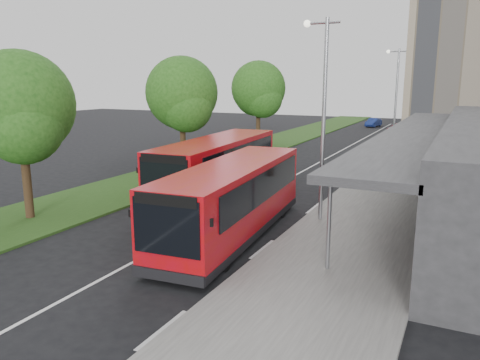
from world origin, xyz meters
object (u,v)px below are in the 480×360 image
(lamp_post_near, at_px, (322,108))
(car_far, at_px, (374,122))
(tree_far, at_px, (259,92))
(bollard, at_px, (391,155))
(car_near, at_px, (398,128))
(tree_near, at_px, (21,112))
(lamp_post_far, at_px, (395,95))
(bus_second, at_px, (217,168))
(tree_mid, at_px, (182,98))
(bus_main, at_px, (233,200))
(litter_bin, at_px, (380,175))

(lamp_post_near, relative_size, car_far, 2.40)
(tree_far, xyz_separation_m, bollard, (11.71, -3.39, -4.19))
(car_near, bearing_deg, car_far, 141.26)
(tree_near, bearing_deg, car_near, 77.34)
(lamp_post_far, height_order, bollard, lamp_post_far)
(lamp_post_far, xyz_separation_m, bus_second, (-5.86, -18.01, -3.21))
(bollard, bearing_deg, tree_far, 163.87)
(lamp_post_near, xyz_separation_m, car_near, (-1.77, 36.74, -4.13))
(car_near, bearing_deg, tree_mid, -87.82)
(bus_main, distance_m, car_near, 39.96)
(lamp_post_near, distance_m, car_near, 37.01)
(lamp_post_near, height_order, car_far, lamp_post_near)
(lamp_post_near, xyz_separation_m, lamp_post_far, (0.00, 20.00, 0.00))
(tree_near, relative_size, lamp_post_far, 0.88)
(car_near, bearing_deg, bollard, -63.96)
(tree_mid, bearing_deg, tree_near, -90.00)
(tree_near, height_order, bollard, tree_near)
(lamp_post_far, xyz_separation_m, car_near, (-1.77, 16.74, -4.13))
(car_far, bearing_deg, tree_near, -87.74)
(bus_main, distance_m, litter_bin, 11.77)
(lamp_post_far, height_order, litter_bin, lamp_post_far)
(litter_bin, bearing_deg, bus_second, -139.50)
(lamp_post_far, distance_m, bollard, 5.99)
(bus_second, distance_m, car_near, 35.00)
(car_far, bearing_deg, tree_far, -94.26)
(tree_mid, relative_size, car_near, 2.14)
(tree_mid, bearing_deg, litter_bin, 4.35)
(litter_bin, bearing_deg, tree_mid, -175.65)
(tree_near, distance_m, tree_far, 24.00)
(tree_far, xyz_separation_m, bus_main, (8.76, -22.26, -3.40))
(tree_far, bearing_deg, tree_mid, -90.00)
(bus_main, bearing_deg, bollard, 76.51)
(car_far, bearing_deg, bollard, -68.41)
(tree_mid, relative_size, lamp_post_far, 0.91)
(bus_main, bearing_deg, bus_second, 119.23)
(bus_second, relative_size, car_near, 3.07)
(tree_far, bearing_deg, car_near, 62.11)
(tree_far, distance_m, litter_bin, 17.06)
(tree_far, distance_m, bus_main, 24.16)
(bus_main, relative_size, litter_bin, 10.57)
(tree_far, relative_size, bus_second, 0.71)
(bollard, bearing_deg, tree_mid, -143.65)
(tree_near, relative_size, car_far, 2.11)
(lamp_post_far, bearing_deg, litter_bin, -84.46)
(tree_near, xyz_separation_m, bollard, (11.71, 20.61, -3.91))
(lamp_post_near, xyz_separation_m, bus_main, (-2.37, -3.21, -3.29))
(tree_far, distance_m, lamp_post_near, 22.06)
(car_near, xyz_separation_m, car_far, (-3.78, 6.16, -0.03))
(lamp_post_far, bearing_deg, lamp_post_near, -90.00)
(bus_second, bearing_deg, tree_near, -131.18)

